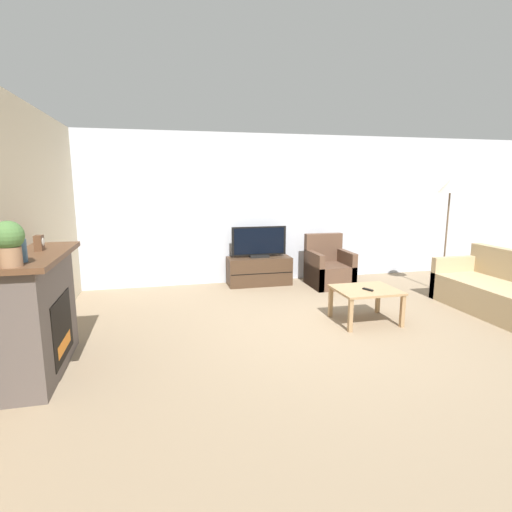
# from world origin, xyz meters

# --- Properties ---
(ground_plane) EXTENTS (24.00, 24.00, 0.00)m
(ground_plane) POSITION_xyz_m (0.00, 0.00, 0.00)
(ground_plane) COLOR #89755B
(wall_back) EXTENTS (12.00, 0.06, 2.70)m
(wall_back) POSITION_xyz_m (0.00, 2.71, 1.35)
(wall_back) COLOR silver
(wall_back) RESTS_ON ground
(wall_left) EXTENTS (0.06, 12.00, 2.70)m
(wall_left) POSITION_xyz_m (-3.36, 0.00, 1.35)
(wall_left) COLOR beige
(wall_left) RESTS_ON ground
(fireplace) EXTENTS (0.50, 1.47, 1.18)m
(fireplace) POSITION_xyz_m (-3.13, -0.40, 0.60)
(fireplace) COLOR #564C47
(fireplace) RESTS_ON ground
(mantel_vase_left) EXTENTS (0.13, 0.13, 0.24)m
(mantel_vase_left) POSITION_xyz_m (-3.12, -0.84, 1.29)
(mantel_vase_left) COLOR #385670
(mantel_vase_left) RESTS_ON fireplace
(mantel_clock) EXTENTS (0.08, 0.11, 0.15)m
(mantel_clock) POSITION_xyz_m (-3.12, -0.25, 1.26)
(mantel_clock) COLOR brown
(mantel_clock) RESTS_ON fireplace
(potted_plant) EXTENTS (0.23, 0.23, 0.36)m
(potted_plant) POSITION_xyz_m (-3.12, -1.02, 1.39)
(potted_plant) COLOR #936B4C
(potted_plant) RESTS_ON fireplace
(tv_stand) EXTENTS (1.14, 0.47, 0.50)m
(tv_stand) POSITION_xyz_m (-0.25, 2.41, 0.25)
(tv_stand) COLOR #422D1E
(tv_stand) RESTS_ON ground
(tv) EXTENTS (1.00, 0.18, 0.56)m
(tv) POSITION_xyz_m (-0.25, 2.40, 0.76)
(tv) COLOR black
(tv) RESTS_ON tv_stand
(armchair) EXTENTS (0.70, 0.76, 0.91)m
(armchair) POSITION_xyz_m (0.94, 2.04, 0.29)
(armchair) COLOR brown
(armchair) RESTS_ON ground
(coffee_table) EXTENTS (0.81, 0.68, 0.45)m
(coffee_table) POSITION_xyz_m (0.64, 0.15, 0.39)
(coffee_table) COLOR #A37F56
(coffee_table) RESTS_ON ground
(remote) EXTENTS (0.10, 0.15, 0.02)m
(remote) POSITION_xyz_m (0.63, 0.08, 0.46)
(remote) COLOR black
(remote) RESTS_ON coffee_table
(floor_lamp) EXTENTS (0.37, 0.37, 1.89)m
(floor_lamp) POSITION_xyz_m (2.67, 1.22, 1.67)
(floor_lamp) COLOR black
(floor_lamp) RESTS_ON ground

